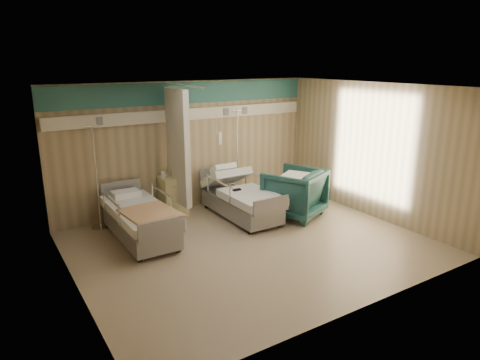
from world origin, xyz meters
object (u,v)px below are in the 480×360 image
bedside_cabinet (173,196)px  visitor_armchair (294,193)px  bed_right (241,203)px  iv_stand_left (99,208)px  iv_stand_right (237,183)px  bed_left (140,223)px

bedside_cabinet → visitor_armchair: visitor_armchair is taller
bed_right → iv_stand_left: bearing=160.0°
iv_stand_left → bed_right: bearing=-20.0°
bed_right → bedside_cabinet: bedside_cabinet is taller
iv_stand_right → iv_stand_left: 3.18m
bed_right → visitor_armchair: size_ratio=1.92×
bed_left → visitor_armchair: 3.25m
bed_right → visitor_armchair: 1.15m
bed_left → iv_stand_right: size_ratio=1.01×
bed_right → iv_stand_left: 2.85m
visitor_armchair → iv_stand_left: (-3.67, 1.52, -0.09)m
bedside_cabinet → iv_stand_right: 1.65m
visitor_armchair → iv_stand_right: size_ratio=0.52×
bed_left → bedside_cabinet: bearing=40.6°
bed_right → iv_stand_right: (0.50, 0.96, 0.12)m
bed_left → iv_stand_right: bearing=19.6°
bed_left → bedside_cabinet: (1.05, 0.90, 0.11)m
iv_stand_left → bed_left: bearing=-63.8°
bed_right → iv_stand_right: bearing=62.6°
bedside_cabinet → iv_stand_left: 1.53m
visitor_armchair → iv_stand_right: bearing=-95.8°
bed_right → bed_left: 2.20m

